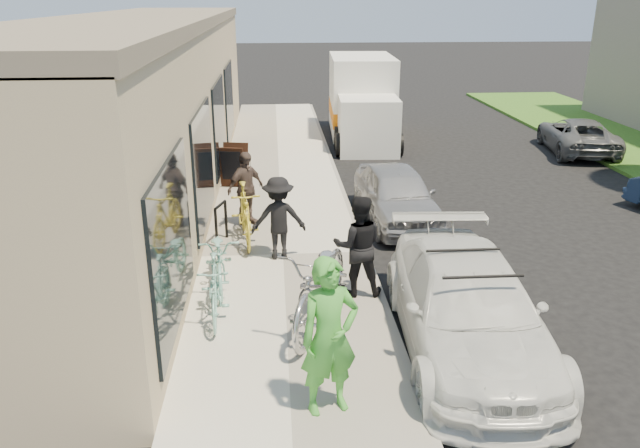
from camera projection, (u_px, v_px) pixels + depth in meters
name	position (u px, v px, depth m)	size (l,w,h in m)	color
ground	(426.00, 341.00, 8.98)	(120.00, 120.00, 0.00)	black
sidewalk	(283.00, 258.00, 11.62)	(3.00, 34.00, 0.15)	beige
curb	(365.00, 256.00, 11.73)	(0.12, 34.00, 0.13)	gray
storefront	(146.00, 105.00, 15.35)	(3.60, 20.00, 4.22)	#C5B389
bike_rack	(221.00, 219.00, 12.00)	(0.21, 0.54, 0.78)	black
sandwich_board	(234.00, 165.00, 15.54)	(0.74, 0.75, 1.04)	black
sedan_white	(467.00, 307.00, 8.54)	(2.11, 4.64, 1.36)	silver
sedan_silver	(397.00, 195.00, 13.51)	(1.45, 3.60, 1.23)	#9C9CA1
moving_truck	(362.00, 103.00, 21.33)	(2.37, 5.65, 2.73)	white
far_car_gray	(577.00, 135.00, 19.55)	(1.79, 3.89, 1.08)	#505254
tandem_bike	(322.00, 283.00, 8.94)	(0.85, 2.45, 1.29)	#ACABAE
woman_rider	(329.00, 337.00, 6.95)	(0.69, 0.45, 1.89)	green
man_standing	(358.00, 246.00, 9.80)	(0.80, 0.62, 1.64)	black
cruiser_bike_a	(215.00, 289.00, 9.16)	(0.43, 1.54, 0.92)	#83C4B4
cruiser_bike_b	(220.00, 258.00, 10.22)	(0.63, 1.79, 0.94)	#83C4B4
cruiser_bike_c	(245.00, 214.00, 12.00)	(0.53, 1.86, 1.12)	gold
bystander_a	(279.00, 218.00, 11.19)	(0.99, 0.57, 1.53)	black
bystander_b	(246.00, 189.00, 12.84)	(0.91, 0.38, 1.55)	#4F3E38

